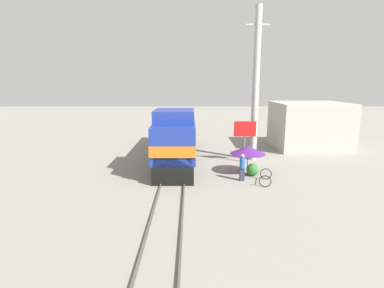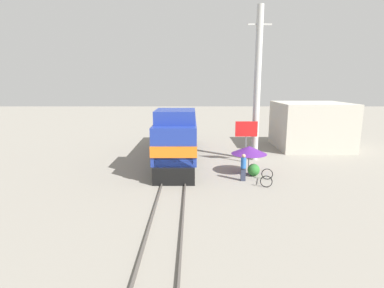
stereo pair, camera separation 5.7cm
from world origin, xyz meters
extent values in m
plane|color=gray|center=(0.00, 0.00, 0.00)|extent=(120.00, 120.00, 0.00)
cube|color=#4C4742|center=(-0.72, 0.00, 0.07)|extent=(0.08, 43.08, 0.15)
cube|color=#4C4742|center=(0.72, 0.00, 0.07)|extent=(0.08, 43.08, 0.15)
cube|color=black|center=(0.00, 3.86, 0.54)|extent=(2.61, 14.74, 1.09)
cube|color=navy|center=(0.00, 3.86, 2.30)|extent=(2.84, 14.15, 2.42)
cube|color=orange|center=(0.00, 3.86, 2.06)|extent=(2.88, 14.29, 0.70)
cube|color=orange|center=(0.00, -2.18, 1.76)|extent=(2.41, 2.06, 1.33)
cube|color=navy|center=(0.00, -0.56, 3.96)|extent=(2.67, 3.24, 0.89)
cylinder|color=#B2B2AD|center=(6.25, 2.98, 5.97)|extent=(0.52, 0.52, 11.95)
cube|color=#B2B2AD|center=(6.25, 2.98, 10.52)|extent=(1.80, 0.12, 0.12)
cylinder|color=#4C4C4C|center=(5.06, -0.86, 0.90)|extent=(0.05, 0.05, 1.80)
cone|color=#4C1E72|center=(5.06, -0.86, 1.67)|extent=(2.44, 2.44, 0.55)
cube|color=#595959|center=(5.38, 2.17, 1.03)|extent=(0.12, 0.12, 2.07)
cube|color=red|center=(5.38, 2.17, 2.66)|extent=(1.73, 0.08, 1.19)
sphere|color=#2D722D|center=(5.30, -1.44, 0.41)|extent=(0.83, 0.83, 0.83)
cube|color=#2D3347|center=(4.42, -2.48, 0.42)|extent=(0.30, 0.20, 0.85)
cylinder|color=#2659A5|center=(4.42, -2.48, 1.18)|extent=(0.34, 0.34, 0.67)
sphere|color=tan|center=(4.42, -2.48, 1.64)|extent=(0.25, 0.25, 0.25)
torus|color=black|center=(5.60, -3.72, 0.37)|extent=(0.72, 0.25, 0.73)
torus|color=black|center=(6.03, -2.24, 0.37)|extent=(0.72, 0.25, 0.73)
cube|color=slate|center=(5.82, -2.98, 0.58)|extent=(0.40, 1.27, 0.04)
cylinder|color=slate|center=(5.74, -3.24, 0.50)|extent=(0.04, 0.04, 0.31)
cube|color=#B7B2A3|center=(12.55, 7.63, 2.18)|extent=(6.46, 6.06, 4.36)
camera|label=1|loc=(1.07, -20.91, 6.18)|focal=28.00mm
camera|label=2|loc=(1.13, -20.91, 6.18)|focal=28.00mm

